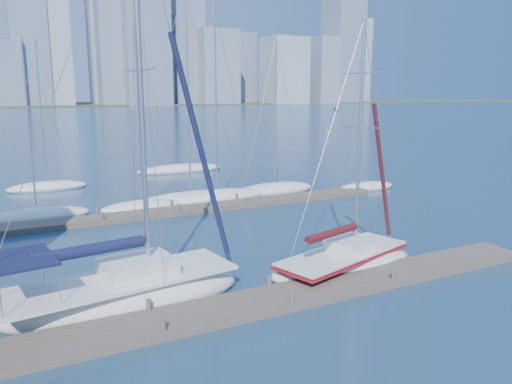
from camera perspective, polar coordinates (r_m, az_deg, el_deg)
ground at (r=20.19m, az=2.76°, el=-12.53°), size 700.00×700.00×0.00m
near_dock at (r=20.11m, az=2.77°, el=-12.01°), size 26.00×2.00×0.40m
far_dock at (r=34.82m, az=-7.61°, el=-2.00°), size 30.00×1.80×0.36m
far_shore at (r=336.17m, az=-26.03°, el=8.87°), size 800.00×100.00×1.50m
sailboat_navy at (r=20.19m, az=-15.11°, el=-9.29°), size 9.90×4.35×16.07m
sailboat_maroon at (r=23.63m, az=10.02°, el=-6.61°), size 8.07×4.54×11.82m
bg_boat_0 at (r=35.62m, az=-23.75°, el=-2.46°), size 7.00×4.56×11.84m
bg_boat_1 at (r=36.18m, az=-12.83°, el=-1.55°), size 6.13×2.89×13.02m
bg_boat_2 at (r=38.09m, az=-7.47°, el=-0.67°), size 8.44×3.47×15.05m
bg_boat_3 at (r=38.31m, az=-4.43°, el=-0.52°), size 8.14×5.47×14.90m
bg_boat_4 at (r=41.17m, az=2.18°, el=0.33°), size 7.47×4.60×12.69m
bg_boat_5 at (r=43.55m, az=12.48°, el=0.63°), size 5.65×2.10×12.80m
bg_boat_6 at (r=45.99m, az=-22.74°, el=0.58°), size 6.80×4.07×12.67m
bg_boat_7 at (r=52.55m, az=-8.61°, el=2.63°), size 9.47×4.92×15.88m
skyline at (r=309.02m, az=-21.94°, el=15.77°), size 502.73×51.31×118.52m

